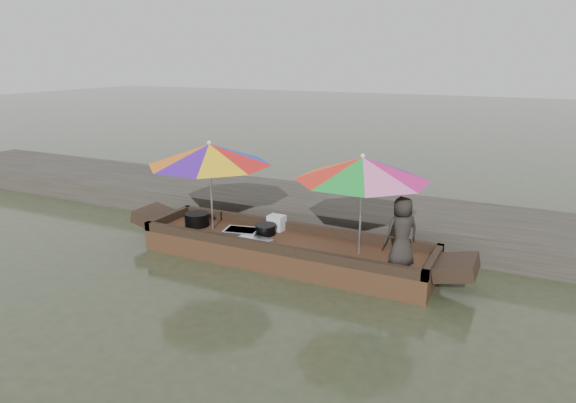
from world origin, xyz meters
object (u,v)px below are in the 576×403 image
at_px(tray_crayfish, 241,232).
at_px(vendor, 402,232).
at_px(charcoal_grill, 265,230).
at_px(cooking_pot, 197,219).
at_px(umbrella_stern, 361,205).
at_px(boat_hull, 285,251).
at_px(umbrella_bow, 211,186).
at_px(tray_scallop, 253,241).
at_px(supply_bag, 277,223).

distance_m(tray_crayfish, vendor, 2.79).
bearing_deg(vendor, charcoal_grill, -49.48).
relative_size(charcoal_grill, vendor, 0.33).
distance_m(cooking_pot, umbrella_stern, 3.10).
bearing_deg(vendor, boat_hull, -46.75).
height_order(umbrella_bow, umbrella_stern, same).
bearing_deg(tray_scallop, tray_crayfish, 145.57).
xyz_separation_m(boat_hull, cooking_pot, (-1.77, 0.03, 0.29)).
relative_size(boat_hull, umbrella_bow, 2.29).
distance_m(tray_crayfish, umbrella_bow, 0.95).
relative_size(boat_hull, umbrella_stern, 2.41).
bearing_deg(boat_hull, umbrella_bow, 180.00).
distance_m(cooking_pot, tray_scallop, 1.38).
bearing_deg(supply_bag, boat_hull, -48.84).
bearing_deg(boat_hull, umbrella_stern, 0.00).
relative_size(cooking_pot, vendor, 0.42).
xyz_separation_m(tray_scallop, supply_bag, (0.04, 0.74, 0.10)).
distance_m(vendor, umbrella_bow, 3.37).
bearing_deg(cooking_pot, umbrella_bow, -5.26).
xyz_separation_m(charcoal_grill, umbrella_bow, (-0.96, -0.16, 0.69)).
height_order(tray_scallop, charcoal_grill, charcoal_grill).
bearing_deg(umbrella_bow, tray_crayfish, -3.54).
xyz_separation_m(tray_crayfish, umbrella_stern, (2.07, 0.04, 0.73)).
height_order(tray_crayfish, charcoal_grill, charcoal_grill).
height_order(tray_scallop, supply_bag, supply_bag).
xyz_separation_m(cooking_pot, supply_bag, (1.38, 0.42, 0.02)).
relative_size(supply_bag, umbrella_bow, 0.13).
height_order(charcoal_grill, umbrella_stern, umbrella_stern).
bearing_deg(tray_crayfish, charcoal_grill, 28.98).
bearing_deg(tray_crayfish, vendor, -3.02).
relative_size(cooking_pot, supply_bag, 1.54).
bearing_deg(tray_crayfish, tray_scallop, -34.43).
bearing_deg(cooking_pot, charcoal_grill, 5.48).
xyz_separation_m(cooking_pot, umbrella_bow, (0.35, -0.03, 0.66)).
height_order(tray_scallop, vendor, vendor).
height_order(boat_hull, tray_scallop, tray_scallop).
height_order(cooking_pot, umbrella_bow, umbrella_bow).
height_order(vendor, umbrella_bow, umbrella_bow).
height_order(tray_scallop, umbrella_stern, umbrella_stern).
distance_m(boat_hull, cooking_pot, 1.80).
height_order(boat_hull, umbrella_bow, umbrella_bow).
height_order(tray_crayfish, vendor, vendor).
xyz_separation_m(tray_scallop, umbrella_bow, (-0.98, 0.29, 0.74)).
bearing_deg(tray_crayfish, boat_hull, 2.66).
bearing_deg(vendor, tray_scallop, -38.68).
relative_size(charcoal_grill, umbrella_stern, 0.17).
xyz_separation_m(cooking_pot, charcoal_grill, (1.32, 0.13, -0.03)).
bearing_deg(umbrella_stern, umbrella_bow, 180.00).
bearing_deg(umbrella_stern, tray_crayfish, -178.96).
distance_m(cooking_pot, supply_bag, 1.44).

